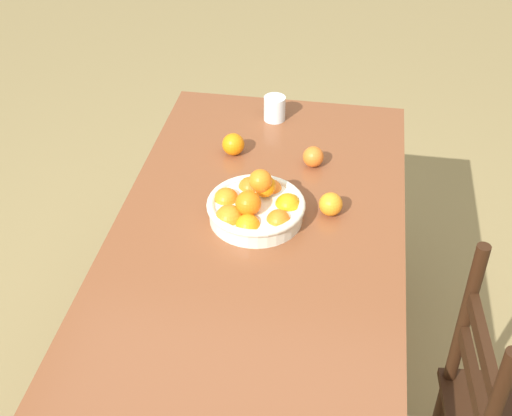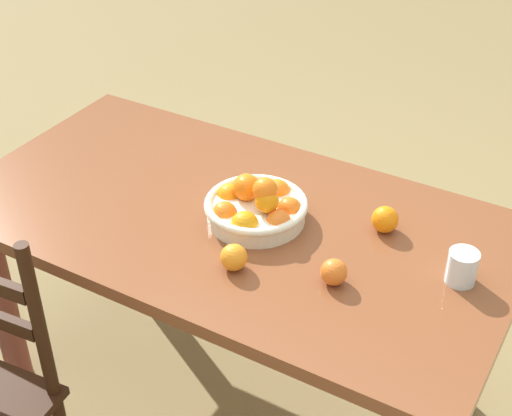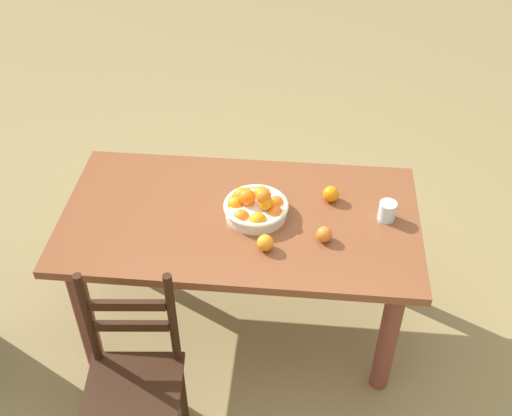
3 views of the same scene
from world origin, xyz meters
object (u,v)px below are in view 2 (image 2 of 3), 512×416
object	(u,v)px
fruit_bowl	(256,206)
orange_loose_2	(334,272)
drinking_glass	(462,267)
dining_table	(233,248)
orange_loose_0	(385,219)
orange_loose_1	(234,257)

from	to	relation	value
fruit_bowl	orange_loose_2	distance (m)	0.35
drinking_glass	fruit_bowl	bearing A→B (deg)	2.54
dining_table	fruit_bowl	size ratio (longest dim) A/B	5.50
orange_loose_0	orange_loose_2	bearing A→B (deg)	84.38
orange_loose_0	drinking_glass	distance (m)	0.27
dining_table	orange_loose_0	distance (m)	0.47
dining_table	orange_loose_0	size ratio (longest dim) A/B	21.48
orange_loose_1	orange_loose_2	bearing A→B (deg)	-162.84
dining_table	drinking_glass	bearing A→B (deg)	-176.45
fruit_bowl	orange_loose_2	size ratio (longest dim) A/B	4.25
orange_loose_1	drinking_glass	world-z (taller)	drinking_glass
drinking_glass	dining_table	bearing A→B (deg)	3.55
orange_loose_1	orange_loose_2	size ratio (longest dim) A/B	1.03
orange_loose_0	orange_loose_2	world-z (taller)	orange_loose_0
dining_table	fruit_bowl	distance (m)	0.18
drinking_glass	orange_loose_0	bearing A→B (deg)	-22.84
fruit_bowl	drinking_glass	distance (m)	0.59
dining_table	orange_loose_2	distance (m)	0.44
dining_table	orange_loose_0	bearing A→B (deg)	-160.26
fruit_bowl	orange_loose_1	world-z (taller)	fruit_bowl
dining_table	orange_loose_2	size ratio (longest dim) A/B	23.38
drinking_glass	orange_loose_2	bearing A→B (deg)	31.30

